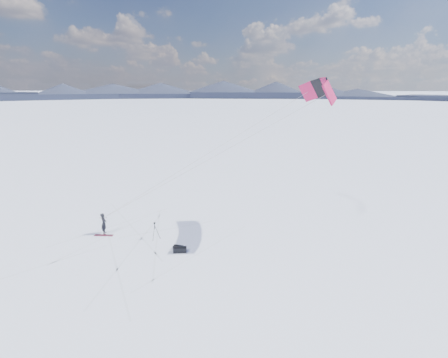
# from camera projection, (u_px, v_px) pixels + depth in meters

# --- Properties ---
(ground) EXTENTS (1800.00, 1800.00, 0.00)m
(ground) POSITION_uv_depth(u_px,v_px,m) (126.00, 243.00, 23.33)
(ground) COLOR white
(horizon_hills) EXTENTS (704.00, 704.00, 8.00)m
(horizon_hills) POSITION_uv_depth(u_px,v_px,m) (123.00, 207.00, 22.56)
(horizon_hills) COLOR black
(horizon_hills) RESTS_ON ground
(snow_tracks) EXTENTS (17.62, 14.39, 0.01)m
(snow_tracks) POSITION_uv_depth(u_px,v_px,m) (115.00, 248.00, 22.71)
(snow_tracks) COLOR silver
(snow_tracks) RESTS_ON ground
(snowkiter) EXTENTS (0.56, 0.70, 1.66)m
(snowkiter) POSITION_uv_depth(u_px,v_px,m) (105.00, 233.00, 24.92)
(snowkiter) COLOR black
(snowkiter) RESTS_ON ground
(snowboard) EXTENTS (1.44, 0.35, 0.04)m
(snowboard) POSITION_uv_depth(u_px,v_px,m) (104.00, 235.00, 24.57)
(snowboard) COLOR maroon
(snowboard) RESTS_ON ground
(tripod) EXTENTS (0.62, 0.62, 1.33)m
(tripod) POSITION_uv_depth(u_px,v_px,m) (155.00, 228.00, 23.78)
(tripod) COLOR black
(tripod) RESTS_ON ground
(gear_bag_a) EXTENTS (0.95, 0.57, 0.40)m
(gear_bag_a) POSITION_uv_depth(u_px,v_px,m) (180.00, 250.00, 22.07)
(gear_bag_a) COLOR black
(gear_bag_a) RESTS_ON ground
(gear_bag_b) EXTENTS (0.73, 0.44, 0.31)m
(gear_bag_b) POSITION_uv_depth(u_px,v_px,m) (178.00, 247.00, 22.48)
(gear_bag_b) COLOR black
(gear_bag_b) RESTS_ON ground
(power_kite) EXTENTS (16.94, 5.71, 10.22)m
(power_kite) POSITION_uv_depth(u_px,v_px,m) (320.00, 91.00, 22.59)
(power_kite) COLOR #B21446
(power_kite) RESTS_ON ground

